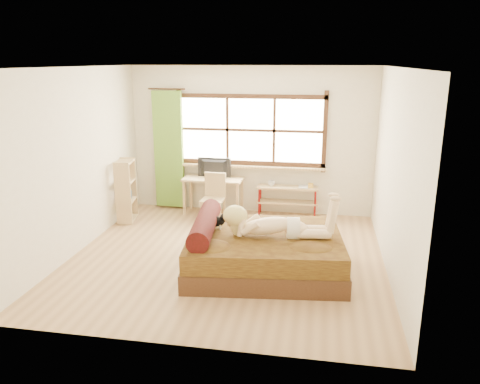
% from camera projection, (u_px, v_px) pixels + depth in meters
% --- Properties ---
extents(floor, '(4.50, 4.50, 0.00)m').
position_uv_depth(floor, '(227.00, 257.00, 6.87)').
color(floor, '#9E754C').
rests_on(floor, ground).
extents(ceiling, '(4.50, 4.50, 0.00)m').
position_uv_depth(ceiling, '(225.00, 67.00, 6.13)').
color(ceiling, white).
rests_on(ceiling, wall_back).
extents(wall_back, '(4.50, 0.00, 4.50)m').
position_uv_depth(wall_back, '(251.00, 141.00, 8.63)').
color(wall_back, silver).
rests_on(wall_back, floor).
extents(wall_front, '(4.50, 0.00, 4.50)m').
position_uv_depth(wall_front, '(178.00, 220.00, 4.37)').
color(wall_front, silver).
rests_on(wall_front, floor).
extents(wall_left, '(0.00, 4.50, 4.50)m').
position_uv_depth(wall_left, '(77.00, 162.00, 6.87)').
color(wall_left, silver).
rests_on(wall_left, floor).
extents(wall_right, '(0.00, 4.50, 4.50)m').
position_uv_depth(wall_right, '(394.00, 174.00, 6.12)').
color(wall_right, silver).
rests_on(wall_right, floor).
extents(window, '(2.80, 0.16, 1.46)m').
position_uv_depth(window, '(251.00, 132.00, 8.56)').
color(window, '#FFEDBF').
rests_on(window, wall_back).
extents(curtain, '(0.55, 0.10, 2.20)m').
position_uv_depth(curtain, '(169.00, 150.00, 8.83)').
color(curtain, '#567F22').
rests_on(curtain, wall_back).
extents(bed, '(2.26, 1.89, 0.79)m').
position_uv_depth(bed, '(261.00, 250.00, 6.38)').
color(bed, black).
rests_on(bed, floor).
extents(woman, '(1.50, 0.58, 0.63)m').
position_uv_depth(woman, '(276.00, 214.00, 6.16)').
color(woman, beige).
rests_on(woman, bed).
extents(kitten, '(0.32, 0.16, 0.25)m').
position_uv_depth(kitten, '(215.00, 220.00, 6.50)').
color(kitten, black).
rests_on(kitten, bed).
extents(desk, '(1.11, 0.54, 0.69)m').
position_uv_depth(desk, '(213.00, 183.00, 8.66)').
color(desk, '#A08557').
rests_on(desk, floor).
extents(monitor, '(0.63, 0.10, 0.36)m').
position_uv_depth(monitor, '(213.00, 168.00, 8.64)').
color(monitor, black).
rests_on(monitor, desk).
extents(chair, '(0.40, 0.40, 0.86)m').
position_uv_depth(chair, '(214.00, 195.00, 8.33)').
color(chair, '#A08557').
rests_on(chair, floor).
extents(pipe_shelf, '(1.12, 0.30, 0.63)m').
position_uv_depth(pipe_shelf, '(288.00, 194.00, 8.60)').
color(pipe_shelf, '#A08557').
rests_on(pipe_shelf, floor).
extents(cup, '(0.12, 0.12, 0.10)m').
position_uv_depth(cup, '(271.00, 183.00, 8.59)').
color(cup, gray).
rests_on(cup, pipe_shelf).
extents(book, '(0.18, 0.24, 0.02)m').
position_uv_depth(book, '(299.00, 187.00, 8.52)').
color(book, gray).
rests_on(book, pipe_shelf).
extents(bookshelf, '(0.35, 0.52, 1.11)m').
position_uv_depth(bookshelf, '(126.00, 191.00, 8.27)').
color(bookshelf, '#A08557').
rests_on(bookshelf, floor).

